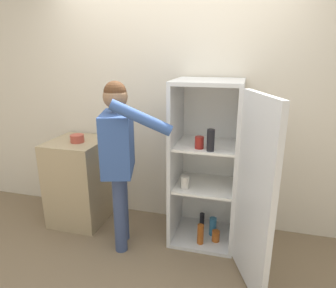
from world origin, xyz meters
The scene contains 6 objects.
ground_plane centered at (0.00, 0.00, 0.00)m, with size 12.00×12.00×0.00m, color #7A664C.
wall_back centered at (0.00, 0.98, 1.27)m, with size 7.00×0.06×2.55m.
refrigerator centered at (0.50, 0.55, 0.78)m, with size 0.89×1.16×1.58m.
person centered at (-0.34, 0.30, 0.99)m, with size 0.73×0.58×1.59m.
counter centered at (-0.97, 0.63, 0.46)m, with size 0.55×0.60×0.92m.
bowl centered at (-0.93, 0.58, 0.96)m, with size 0.14×0.14×0.08m.
Camera 1 is at (0.75, -2.04, 1.81)m, focal length 32.00 mm.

